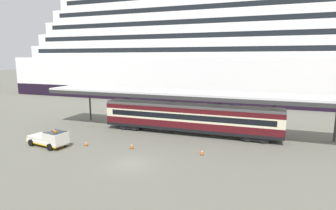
{
  "coord_description": "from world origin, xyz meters",
  "views": [
    {
      "loc": [
        12.0,
        -22.64,
        10.23
      ],
      "look_at": [
        0.74,
        8.6,
        4.5
      ],
      "focal_mm": 29.28,
      "sensor_mm": 36.0,
      "label": 1
    }
  ],
  "objects_px": {
    "train_carriage": "(189,117)",
    "cruise_ship": "(244,43)",
    "traffic_cone_near": "(132,145)",
    "traffic_cone_far": "(86,143)",
    "traffic_cone_mid": "(202,152)",
    "service_truck": "(50,138)"
  },
  "relations": [
    {
      "from": "train_carriage",
      "to": "traffic_cone_mid",
      "type": "distance_m",
      "value": 8.43
    },
    {
      "from": "train_carriage",
      "to": "service_truck",
      "type": "distance_m",
      "value": 17.46
    },
    {
      "from": "traffic_cone_near",
      "to": "traffic_cone_mid",
      "type": "relative_size",
      "value": 1.06
    },
    {
      "from": "cruise_ship",
      "to": "train_carriage",
      "type": "xyz_separation_m",
      "value": [
        -3.46,
        -39.81,
        -11.68
      ]
    },
    {
      "from": "service_truck",
      "to": "traffic_cone_far",
      "type": "relative_size",
      "value": 9.15
    },
    {
      "from": "service_truck",
      "to": "traffic_cone_far",
      "type": "bearing_deg",
      "value": 24.83
    },
    {
      "from": "traffic_cone_near",
      "to": "traffic_cone_far",
      "type": "xyz_separation_m",
      "value": [
        -5.53,
        -0.89,
        -0.06
      ]
    },
    {
      "from": "traffic_cone_near",
      "to": "service_truck",
      "type": "bearing_deg",
      "value": -164.25
    },
    {
      "from": "cruise_ship",
      "to": "traffic_cone_far",
      "type": "height_order",
      "value": "cruise_ship"
    },
    {
      "from": "train_carriage",
      "to": "service_truck",
      "type": "relative_size",
      "value": 4.38
    },
    {
      "from": "service_truck",
      "to": "traffic_cone_mid",
      "type": "distance_m",
      "value": 17.54
    },
    {
      "from": "traffic_cone_mid",
      "to": "traffic_cone_far",
      "type": "height_order",
      "value": "traffic_cone_mid"
    },
    {
      "from": "cruise_ship",
      "to": "traffic_cone_near",
      "type": "height_order",
      "value": "cruise_ship"
    },
    {
      "from": "cruise_ship",
      "to": "traffic_cone_mid",
      "type": "xyz_separation_m",
      "value": [
        0.02,
        -47.23,
        -13.66
      ]
    },
    {
      "from": "traffic_cone_far",
      "to": "cruise_ship",
      "type": "bearing_deg",
      "value": 74.5
    },
    {
      "from": "service_truck",
      "to": "traffic_cone_near",
      "type": "relative_size",
      "value": 7.56
    },
    {
      "from": "service_truck",
      "to": "cruise_ship",
      "type": "bearing_deg",
      "value": 71.18
    },
    {
      "from": "cruise_ship",
      "to": "service_truck",
      "type": "xyz_separation_m",
      "value": [
        -17.21,
        -50.49,
        -13.0
      ]
    },
    {
      "from": "cruise_ship",
      "to": "service_truck",
      "type": "relative_size",
      "value": 22.3
    },
    {
      "from": "train_carriage",
      "to": "traffic_cone_near",
      "type": "xyz_separation_m",
      "value": [
        -4.54,
        -8.08,
        -1.96
      ]
    },
    {
      "from": "train_carriage",
      "to": "traffic_cone_near",
      "type": "bearing_deg",
      "value": -119.33
    },
    {
      "from": "train_carriage",
      "to": "cruise_ship",
      "type": "bearing_deg",
      "value": 85.04
    }
  ]
}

